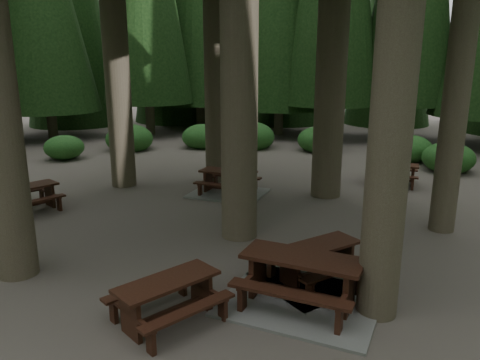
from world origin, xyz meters
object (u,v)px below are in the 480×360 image
(picnic_table_b, at_px, (25,195))
(picnic_table_c, at_px, (228,186))
(picnic_table_a, at_px, (301,287))
(picnic_table_d, at_px, (393,171))
(picnic_table_f, at_px, (317,268))
(picnic_table_e, at_px, (168,294))

(picnic_table_b, xyz_separation_m, picnic_table_c, (4.83, 3.22, -0.23))
(picnic_table_a, bearing_deg, picnic_table_d, 87.21)
(picnic_table_a, height_order, picnic_table_f, picnic_table_a)
(picnic_table_c, bearing_deg, picnic_table_f, -50.80)
(picnic_table_e, xyz_separation_m, picnic_table_f, (2.12, 2.14, -0.24))
(picnic_table_c, height_order, picnic_table_f, picnic_table_c)
(picnic_table_d, distance_m, picnic_table_e, 10.55)
(picnic_table_d, bearing_deg, picnic_table_a, -98.11)
(picnic_table_c, relative_size, picnic_table_f, 0.85)
(picnic_table_a, xyz_separation_m, picnic_table_b, (-8.09, 2.80, 0.17))
(picnic_table_a, relative_size, picnic_table_e, 1.34)
(picnic_table_b, bearing_deg, picnic_table_f, -74.91)
(picnic_table_e, bearing_deg, picnic_table_b, 88.40)
(picnic_table_c, xyz_separation_m, picnic_table_d, (4.93, 2.71, 0.21))
(picnic_table_a, distance_m, picnic_table_e, 2.30)
(picnic_table_b, bearing_deg, picnic_table_e, -95.35)
(picnic_table_a, distance_m, picnic_table_b, 8.57)
(picnic_table_c, height_order, picnic_table_e, picnic_table_c)
(picnic_table_a, xyz_separation_m, picnic_table_d, (1.67, 8.73, 0.15))
(picnic_table_b, relative_size, picnic_table_f, 0.76)
(picnic_table_d, xyz_separation_m, picnic_table_e, (-3.63, -9.90, 0.02))
(picnic_table_f, bearing_deg, picnic_table_d, 29.60)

